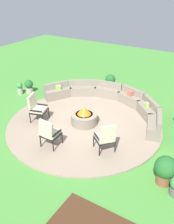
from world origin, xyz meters
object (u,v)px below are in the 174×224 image
Objects in this scene: curved_stone_bench at (111,100)px; lounge_chair_front_left at (37,107)px; potted_plant_0 at (165,169)px; potted_plant_1 at (110,81)px; potted_plant_4 at (20,88)px; fire_pit at (84,117)px; lounge_chair_front_right at (49,132)px; lounge_chair_back_left at (106,137)px; potted_plant_2 at (29,86)px.

curved_stone_bench is 3.17m from lounge_chair_front_left.
potted_plant_1 is at bearing 129.71° from potted_plant_0.
potted_plant_0 is 7.83m from potted_plant_4.
curved_stone_bench is (0.20, 1.82, 0.02)m from fire_pit.
lounge_chair_front_left is (-1.86, -2.54, 0.27)m from curved_stone_bench.
potted_plant_1 is (-0.52, 5.36, -0.19)m from lounge_chair_front_right.
lounge_chair_front_right is 4.67m from potted_plant_4.
curved_stone_bench is at bearing 61.81° from lounge_chair_back_left.
potted_plant_2 is (-3.12, -2.44, -0.09)m from potted_plant_1.
fire_pit is 1.83m from lounge_chair_back_left.
lounge_chair_front_right is at bearing -95.88° from fire_pit.
lounge_chair_front_right is 1.40× the size of potted_plant_1.
potted_plant_1 is at bearing 117.49° from curved_stone_bench.
potted_plant_1 is 3.96m from potted_plant_2.
potted_plant_1 is (0.96, 4.28, -0.19)m from lounge_chair_front_left.
lounge_chair_back_left is (1.46, -1.08, 0.27)m from fire_pit.
potted_plant_2 is at bearing 55.22° from potted_plant_4.
potted_plant_0 is 1.43× the size of potted_plant_4.
potted_plant_4 is at bearing 109.97° from lounge_chair_back_left.
potted_plant_1 is 1.26× the size of potted_plant_4.
curved_stone_bench is at bearing 81.75° from lounge_chair_front_right.
potted_plant_1 is (-2.17, 4.64, -0.18)m from lounge_chair_back_left.
potted_plant_0 is 1.34× the size of potted_plant_2.
lounge_chair_front_left is 5.15m from potted_plant_0.
curved_stone_bench is 4.09m from potted_plant_2.
potted_plant_0 reaches higher than potted_plant_4.
lounge_chair_front_left reaches higher than curved_stone_bench.
lounge_chair_front_left is 2.86m from potted_plant_2.
potted_plant_2 is (-2.16, 1.85, -0.28)m from lounge_chair_front_left.
fire_pit is 1.56× the size of potted_plant_2.
potted_plant_4 is at bearing -140.33° from potted_plant_1.
lounge_chair_back_left is at bearing -64.96° from potted_plant_1.
lounge_chair_front_right reaches higher than potted_plant_2.
lounge_chair_front_left is 1.83m from lounge_chair_front_right.
lounge_chair_front_right reaches higher than potted_plant_1.
fire_pit is at bearing -78.74° from potted_plant_1.
lounge_chair_back_left is 5.84m from potted_plant_4.
lounge_chair_front_left reaches higher than potted_plant_2.
lounge_chair_front_left is 1.24× the size of potted_plant_0.
lounge_chair_front_right is at bearing -38.76° from potted_plant_2.
potted_plant_1 is at bearing 93.34° from lounge_chair_front_right.
potted_plant_1 is at bearing 37.95° from potted_plant_2.
curved_stone_bench is at bearing 13.91° from potted_plant_4.
potted_plant_2 is at bearing 105.71° from lounge_chair_back_left.
lounge_chair_front_left reaches higher than potted_plant_4.
potted_plant_0 is at bearing -50.29° from potted_plant_1.
potted_plant_2 is (-3.83, 1.12, 0.01)m from fire_pit.
curved_stone_bench is at bearing 83.84° from fire_pit.
potted_plant_0 is at bearing 3.73° from lounge_chair_front_right.
potted_plant_0 reaches higher than potted_plant_2.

